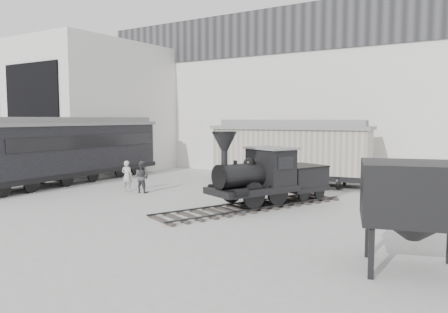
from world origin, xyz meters
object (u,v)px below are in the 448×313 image
Objects in this scene: visitor_a at (127,176)px; coal_hopper at (414,201)px; locomotive at (265,179)px; boxcar at (291,150)px; visitor_b at (142,177)px; passenger_coach at (73,149)px.

visitor_a is 0.54× the size of coal_hopper.
boxcar reaches higher than locomotive.
visitor_b is (0.91, 0.14, 0.01)m from visitor_a.
coal_hopper reaches higher than visitor_b.
boxcar is 5.80× the size of visitor_a.
visitor_a is 15.30m from coal_hopper.
passenger_coach reaches higher than visitor_b.
boxcar is 0.69× the size of passenger_coach.
passenger_coach is 5.31m from visitor_a.
coal_hopper is (19.65, -5.50, -0.20)m from passenger_coach.
coal_hopper is (6.76, -5.19, 0.59)m from locomotive.
locomotive is at bearing -82.49° from boxcar.
boxcar is at bearing 127.48° from locomotive.
boxcar is (-1.72, 6.56, 0.77)m from locomotive.
passenger_coach is at bearing -14.62° from visitor_b.
passenger_coach is at bearing -157.89° from boxcar.
visitor_a is 0.92m from visitor_b.
boxcar is 12.80m from passenger_coach.
boxcar is 14.50m from coal_hopper.
locomotive is 8.55m from coal_hopper.
locomotive is 7.78m from visitor_a.
passenger_coach is 8.30× the size of visitor_b.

